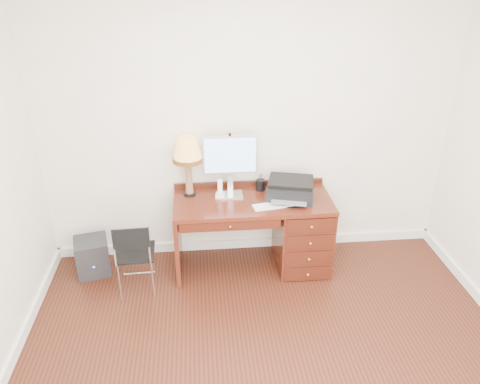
{
  "coord_description": "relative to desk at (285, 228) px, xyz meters",
  "views": [
    {
      "loc": [
        -0.49,
        -2.5,
        2.81
      ],
      "look_at": [
        -0.14,
        1.2,
        0.94
      ],
      "focal_mm": 35.0,
      "sensor_mm": 36.0,
      "label": 1
    }
  ],
  "objects": [
    {
      "name": "ground",
      "position": [
        -0.32,
        -1.4,
        -0.41
      ],
      "size": [
        4.0,
        4.0,
        0.0
      ],
      "primitive_type": "plane",
      "color": "black",
      "rests_on": "ground"
    },
    {
      "name": "room_shell",
      "position": [
        -0.32,
        -0.77,
        -0.36
      ],
      "size": [
        4.0,
        4.0,
        4.0
      ],
      "color": "white",
      "rests_on": "ground"
    },
    {
      "name": "desk",
      "position": [
        0.0,
        0.0,
        0.0
      ],
      "size": [
        1.5,
        0.67,
        0.75
      ],
      "color": "#541E11",
      "rests_on": "ground"
    },
    {
      "name": "monitor",
      "position": [
        -0.52,
        0.13,
        0.72
      ],
      "size": [
        0.52,
        0.17,
        0.6
      ],
      "rotation": [
        0.0,
        0.0,
        -0.0
      ],
      "color": "silver",
      "rests_on": "desk"
    },
    {
      "name": "keyboard",
      "position": [
        -0.14,
        -0.15,
        0.34
      ],
      "size": [
        0.42,
        0.19,
        0.02
      ],
      "primitive_type": "cube",
      "rotation": [
        0.0,
        0.0,
        0.18
      ],
      "color": "white",
      "rests_on": "desk"
    },
    {
      "name": "mouse_pad",
      "position": [
        0.05,
        -0.1,
        0.35
      ],
      "size": [
        0.23,
        0.23,
        0.05
      ],
      "color": "black",
      "rests_on": "desk"
    },
    {
      "name": "printer",
      "position": [
        0.04,
        0.01,
        0.43
      ],
      "size": [
        0.5,
        0.43,
        0.19
      ],
      "rotation": [
        0.0,
        0.0,
        -0.26
      ],
      "color": "black",
      "rests_on": "desk"
    },
    {
      "name": "leg_lamp",
      "position": [
        -0.92,
        0.16,
        0.77
      ],
      "size": [
        0.29,
        0.29,
        0.59
      ],
      "color": "black",
      "rests_on": "desk"
    },
    {
      "name": "phone",
      "position": [
        -0.63,
        0.08,
        0.39
      ],
      "size": [
        0.1,
        0.1,
        0.18
      ],
      "rotation": [
        0.0,
        0.0,
        -0.14
      ],
      "color": "white",
      "rests_on": "desk"
    },
    {
      "name": "pen_cup",
      "position": [
        -0.22,
        0.2,
        0.39
      ],
      "size": [
        0.09,
        0.09,
        0.11
      ],
      "primitive_type": "cylinder",
      "color": "black",
      "rests_on": "desk"
    },
    {
      "name": "chair",
      "position": [
        -1.43,
        -0.32,
        0.04
      ],
      "size": [
        0.36,
        0.37,
        0.74
      ],
      "rotation": [
        0.0,
        0.0,
        0.04
      ],
      "color": "black",
      "rests_on": "ground"
    },
    {
      "name": "equipment_box",
      "position": [
        -1.9,
        0.03,
        -0.23
      ],
      "size": [
        0.37,
        0.37,
        0.36
      ],
      "primitive_type": "cube",
      "rotation": [
        0.0,
        0.0,
        0.23
      ],
      "color": "black",
      "rests_on": "ground"
    }
  ]
}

